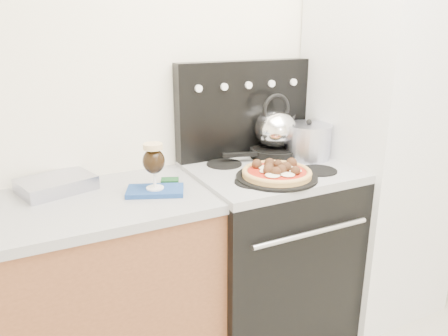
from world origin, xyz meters
TOP-DOWN VIEW (x-y plane):
  - room_shell at (0.00, 0.29)m, footprint 3.52×3.01m
  - base_cabinet at (-1.02, 1.20)m, footprint 1.45×0.60m
  - countertop at (-1.02, 1.20)m, footprint 1.48×0.63m
  - stove_body at (0.08, 1.18)m, footprint 0.76×0.65m
  - cooktop at (0.08, 1.18)m, footprint 0.76×0.65m
  - backguard at (0.08, 1.45)m, footprint 0.76×0.08m
  - fridge at (0.78, 1.15)m, footprint 0.64×0.68m
  - foil_sheet at (-0.90, 1.38)m, footprint 0.35×0.29m
  - oven_mitt at (-0.52, 1.15)m, footprint 0.28×0.22m
  - beer_glass at (-0.52, 1.15)m, footprint 0.12×0.12m
  - pizza_pan at (0.02, 1.03)m, footprint 0.40×0.40m
  - pizza at (0.02, 1.03)m, footprint 0.35×0.35m
  - skillet at (0.21, 1.33)m, footprint 0.33×0.33m
  - tea_kettle at (0.21, 1.33)m, footprint 0.23×0.23m
  - stock_pot at (0.35, 1.23)m, footprint 0.30×0.30m

SIDE VIEW (x-z plane):
  - base_cabinet at x=-1.02m, z-range 0.00..0.86m
  - stove_body at x=0.08m, z-range 0.00..0.88m
  - countertop at x=-1.02m, z-range 0.86..0.90m
  - cooktop at x=0.08m, z-range 0.88..0.92m
  - oven_mitt at x=-0.52m, z-range 0.90..0.92m
  - pizza_pan at x=0.02m, z-range 0.92..0.93m
  - foil_sheet at x=-0.90m, z-range 0.90..0.96m
  - skillet at x=0.21m, z-range 0.92..0.97m
  - fridge at x=0.78m, z-range 0.00..1.90m
  - pizza at x=0.02m, z-range 0.93..0.98m
  - stock_pot at x=0.35m, z-range 0.92..1.09m
  - beer_glass at x=-0.52m, z-range 0.92..1.13m
  - tea_kettle at x=0.21m, z-range 0.97..1.21m
  - backguard at x=0.08m, z-range 0.92..1.42m
  - room_shell at x=0.00m, z-range -0.01..2.51m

